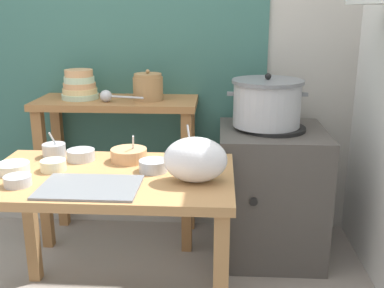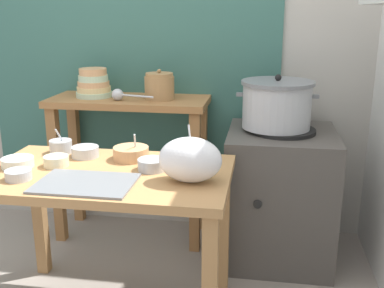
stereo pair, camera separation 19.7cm
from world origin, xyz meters
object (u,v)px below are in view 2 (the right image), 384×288
object	(u,v)px
ladle	(119,95)
serving_tray	(85,183)
plastic_bag	(190,160)
prep_bowl_4	(194,157)
steamer_pot	(277,104)
bowl_stack_enamel	(94,84)
prep_bowl_5	(152,164)
prep_bowl_6	(56,161)
prep_bowl_7	(18,162)
prep_bowl_0	(18,174)
clay_pot	(159,86)
stove_block	(279,195)
prep_bowl_1	(61,146)
back_shelf_table	(130,133)
prep_table	(108,194)
prep_bowl_3	(131,153)
prep_bowl_2	(85,151)

from	to	relation	value
ladle	serving_tray	distance (m)	0.92
plastic_bag	prep_bowl_4	size ratio (longest dim) A/B	1.49
steamer_pot	prep_bowl_4	distance (m)	0.66
bowl_stack_enamel	prep_bowl_5	size ratio (longest dim) A/B	1.70
prep_bowl_6	prep_bowl_7	distance (m)	0.17
bowl_stack_enamel	steamer_pot	bearing A→B (deg)	-6.24
prep_bowl_5	ladle	bearing A→B (deg)	118.17
steamer_pot	prep_bowl_0	world-z (taller)	steamer_pot
serving_tray	prep_bowl_4	distance (m)	0.53
clay_pot	prep_bowl_5	xyz separation A→B (m)	(0.13, -0.75, -0.23)
clay_pot	prep_bowl_4	distance (m)	0.73
stove_block	bowl_stack_enamel	xyz separation A→B (m)	(-1.14, 0.14, 0.59)
plastic_bag	prep_bowl_1	xyz separation A→B (m)	(-0.71, 0.30, -0.06)
plastic_bag	prep_bowl_5	world-z (taller)	plastic_bag
clay_pot	prep_bowl_6	size ratio (longest dim) A/B	1.58
ladle	prep_bowl_7	bearing A→B (deg)	-109.86
back_shelf_table	plastic_bag	world-z (taller)	plastic_bag
prep_table	prep_bowl_7	world-z (taller)	prep_bowl_7
prep_table	prep_bowl_1	distance (m)	0.42
serving_tray	plastic_bag	bearing A→B (deg)	13.42
steamer_pot	prep_bowl_3	distance (m)	0.87
stove_block	prep_bowl_5	world-z (taller)	stove_block
ladle	prep_bowl_3	xyz separation A→B (m)	(0.22, -0.53, -0.18)
steamer_pot	prep_bowl_7	xyz separation A→B (m)	(-1.17, -0.70, -0.17)
back_shelf_table	plastic_bag	bearing A→B (deg)	-59.13
plastic_bag	prep_bowl_3	size ratio (longest dim) A/B	1.56
clay_pot	prep_bowl_7	xyz separation A→B (m)	(-0.48, -0.81, -0.23)
prep_bowl_0	prep_bowl_1	size ratio (longest dim) A/B	0.84
steamer_pot	prep_bowl_6	bearing A→B (deg)	-146.75
prep_bowl_5	prep_bowl_7	size ratio (longest dim) A/B	0.89
stove_block	ladle	bearing A→B (deg)	177.32
prep_table	prep_bowl_4	world-z (taller)	prep_bowl_4
prep_bowl_0	prep_bowl_7	size ratio (longest dim) A/B	0.78
prep_bowl_1	prep_bowl_3	world-z (taller)	prep_bowl_3
stove_block	prep_bowl_1	size ratio (longest dim) A/B	5.88
prep_table	serving_tray	distance (m)	0.21
prep_bowl_2	prep_bowl_3	bearing A→B (deg)	-0.49
prep_bowl_1	clay_pot	bearing A→B (deg)	56.11
steamer_pot	prep_bowl_1	distance (m)	1.17
prep_bowl_5	clay_pot	bearing A→B (deg)	100.03
bowl_stack_enamel	prep_bowl_3	xyz separation A→B (m)	(0.41, -0.62, -0.22)
steamer_pot	prep_bowl_5	distance (m)	0.86
stove_block	clay_pot	world-z (taller)	clay_pot
prep_table	prep_bowl_2	bearing A→B (deg)	133.17
steamer_pot	prep_bowl_1	size ratio (longest dim) A/B	3.38
bowl_stack_enamel	prep_table	bearing A→B (deg)	-66.48
prep_bowl_6	prep_bowl_7	size ratio (longest dim) A/B	0.79
prep_bowl_0	prep_bowl_2	bearing A→B (deg)	64.93
clay_pot	prep_bowl_1	bearing A→B (deg)	-123.89
clay_pot	serving_tray	size ratio (longest dim) A/B	0.45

